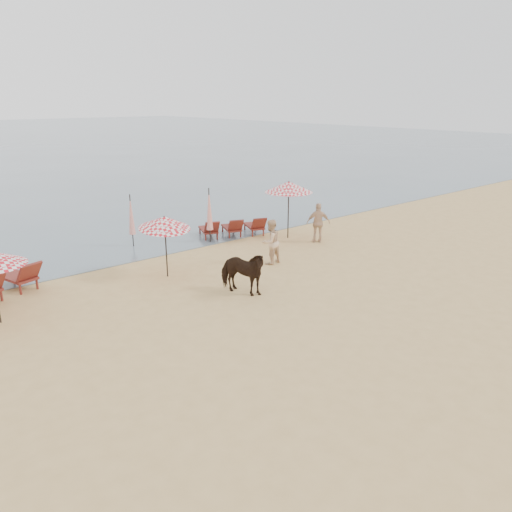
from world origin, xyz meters
The scene contains 9 objects.
ground centered at (0.00, 0.00, 0.00)m, with size 120.00×120.00×0.00m, color tan.
lounger_cluster_right centered at (3.27, 10.57, 0.42)m, with size 3.15×2.52×0.60m.
umbrella_open_left_b centered at (-1.62, 7.84, 1.92)m, with size 1.74×1.77×2.21m.
umbrella_open_right centered at (4.98, 8.81, 2.26)m, with size 2.06×2.06×2.51m.
umbrella_closed_left centered at (-0.88, 11.91, 1.35)m, with size 0.27×0.27×2.19m.
umbrella_closed_right centered at (1.93, 10.38, 1.44)m, with size 0.29×0.29×2.34m.
cow centered at (-0.65, 4.92, 0.72)m, with size 0.78×1.71×1.44m, color black.
beachgoer_right_a centered at (2.04, 6.62, 0.84)m, with size 0.81×0.63×1.67m, color #D3AB84.
beachgoer_right_b centered at (5.51, 7.51, 0.84)m, with size 0.99×0.41×1.69m, color tan.
Camera 1 is at (-9.62, -6.60, 5.89)m, focal length 35.00 mm.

